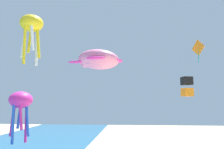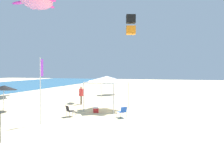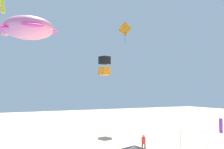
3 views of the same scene
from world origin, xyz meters
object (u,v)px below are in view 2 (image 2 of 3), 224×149
(canopy_tent, at_px, (107,80))
(person_kite_handler, at_px, (81,94))
(beach_umbrella, at_px, (4,87))
(folding_chair_left_of_tent, at_px, (70,110))
(kite_turtle_pink, at_px, (36,0))
(banner_flag, at_px, (41,84))
(cooler_box, at_px, (96,110))
(kite_box_black, at_px, (131,25))
(folding_chair_right_of_tent, at_px, (123,111))

(canopy_tent, xyz_separation_m, person_kite_handler, (2.26, 3.39, -1.52))
(beach_umbrella, xyz_separation_m, folding_chair_left_of_tent, (-0.58, -6.27, -1.49))
(canopy_tent, bearing_deg, kite_turtle_pink, 53.89)
(folding_chair_left_of_tent, height_order, banner_flag, banner_flag)
(banner_flag, relative_size, person_kite_handler, 2.34)
(person_kite_handler, relative_size, kite_turtle_pink, 0.23)
(canopy_tent, distance_m, cooler_box, 2.87)
(kite_turtle_pink, bearing_deg, kite_box_black, -106.11)
(beach_umbrella, height_order, person_kite_handler, beach_umbrella)
(cooler_box, bearing_deg, folding_chair_right_of_tent, -119.17)
(folding_chair_left_of_tent, bearing_deg, kite_box_black, -53.81)
(cooler_box, bearing_deg, kite_box_black, 2.87)
(canopy_tent, height_order, cooler_box, canopy_tent)
(beach_umbrella, distance_m, banner_flag, 6.47)
(folding_chair_right_of_tent, bearing_deg, kite_box_black, -125.24)
(folding_chair_right_of_tent, xyz_separation_m, person_kite_handler, (5.25, 5.55, 0.59))
(folding_chair_right_of_tent, height_order, person_kite_handler, person_kite_handler)
(kite_box_black, bearing_deg, cooler_box, 76.24)
(folding_chair_left_of_tent, distance_m, kite_turtle_pink, 22.36)
(beach_umbrella, relative_size, folding_chair_right_of_tent, 2.71)
(beach_umbrella, xyz_separation_m, kite_turtle_pink, (13.22, 5.85, 11.26))
(beach_umbrella, relative_size, banner_flag, 0.52)
(cooler_box, bearing_deg, kite_turtle_pink, 49.01)
(folding_chair_right_of_tent, distance_m, person_kite_handler, 7.66)
(person_kite_handler, bearing_deg, canopy_tent, -146.40)
(beach_umbrella, height_order, kite_box_black, kite_box_black)
(canopy_tent, distance_m, beach_umbrella, 8.56)
(canopy_tent, distance_m, banner_flag, 6.81)
(cooler_box, relative_size, kite_turtle_pink, 0.09)
(folding_chair_left_of_tent, bearing_deg, folding_chair_right_of_tent, -131.56)
(person_kite_handler, distance_m, kite_box_black, 16.41)
(canopy_tent, relative_size, cooler_box, 4.69)
(canopy_tent, xyz_separation_m, beach_umbrella, (-3.17, 7.93, -0.61))
(cooler_box, distance_m, banner_flag, 5.71)
(cooler_box, relative_size, kite_box_black, 0.25)
(person_kite_handler, height_order, kite_turtle_pink, kite_turtle_pink)
(folding_chair_right_of_tent, bearing_deg, canopy_tent, -99.88)
(folding_chair_right_of_tent, height_order, banner_flag, banner_flag)
(folding_chair_left_of_tent, height_order, kite_turtle_pink, kite_turtle_pink)
(kite_turtle_pink, bearing_deg, banner_flag, 174.07)
(folding_chair_left_of_tent, relative_size, folding_chair_right_of_tent, 1.00)
(banner_flag, xyz_separation_m, kite_box_black, (22.16, -1.04, 7.59))
(folding_chair_right_of_tent, distance_m, cooler_box, 2.98)
(canopy_tent, xyz_separation_m, kite_turtle_pink, (10.05, 13.78, 10.65))
(person_kite_handler, bearing_deg, beach_umbrella, 117.34)
(folding_chair_left_of_tent, distance_m, person_kite_handler, 6.28)
(kite_turtle_pink, height_order, kite_box_black, kite_turtle_pink)
(folding_chair_left_of_tent, relative_size, kite_turtle_pink, 0.10)
(folding_chair_right_of_tent, xyz_separation_m, kite_turtle_pink, (13.04, 15.94, 12.76))
(kite_box_black, bearing_deg, folding_chair_right_of_tent, 83.81)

